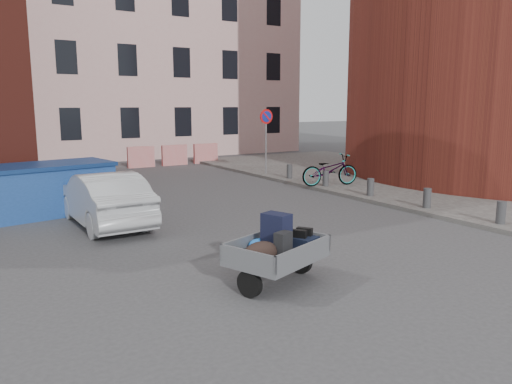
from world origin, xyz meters
TOP-DOWN VIEW (x-y plane):
  - ground at (0.00, 0.00)m, footprint 120.00×120.00m
  - sidewalk at (10.00, 4.00)m, footprint 9.00×24.00m
  - building_pink at (6.00, 22.00)m, footprint 16.00×8.00m
  - no_parking_sign at (6.00, 9.48)m, footprint 0.60×0.09m
  - bollards at (6.00, 3.40)m, footprint 0.22×9.02m
  - barriers at (4.20, 15.00)m, footprint 4.70×0.18m
  - trailer at (-0.77, -1.32)m, footprint 1.88×1.98m
  - dumpster at (-3.00, 6.50)m, footprint 3.54×2.23m
  - silver_car at (-2.05, 4.41)m, footprint 1.47×4.05m
  - bicycle at (6.20, 5.63)m, footprint 2.22×1.22m

SIDE VIEW (x-z plane):
  - ground at x=0.00m, z-range 0.00..0.00m
  - sidewalk at x=10.00m, z-range 0.00..0.12m
  - bollards at x=6.00m, z-range 0.12..0.67m
  - barriers at x=4.20m, z-range 0.00..1.00m
  - trailer at x=-0.77m, z-range 0.01..1.21m
  - silver_car at x=-2.05m, z-range 0.00..1.33m
  - bicycle at x=6.20m, z-range 0.12..1.23m
  - dumpster at x=-3.00m, z-range 0.00..1.39m
  - no_parking_sign at x=6.00m, z-range 0.69..3.34m
  - building_pink at x=6.00m, z-range 0.00..14.00m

